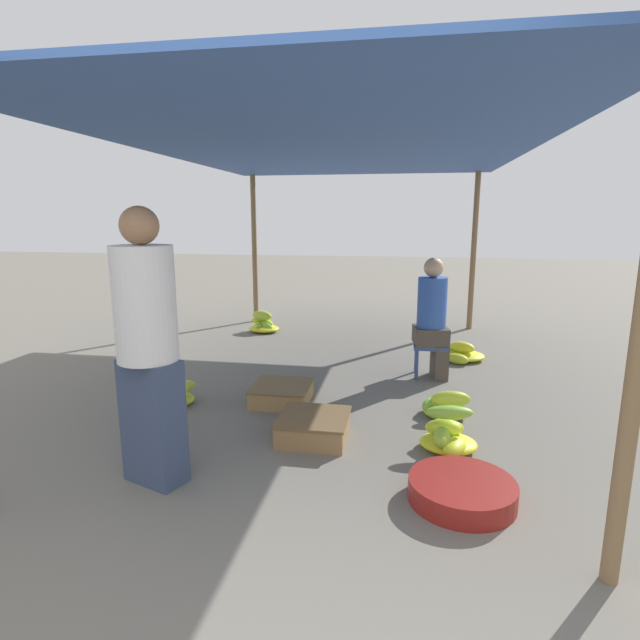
{
  "coord_description": "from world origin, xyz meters",
  "views": [
    {
      "loc": [
        0.7,
        -1.93,
        1.66
      ],
      "look_at": [
        0.0,
        2.14,
        0.81
      ],
      "focal_mm": 28.0,
      "sensor_mm": 36.0,
      "label": 1
    }
  ],
  "objects": [
    {
      "name": "ground_plane",
      "position": [
        0.0,
        0.0,
        0.0
      ],
      "size": [
        40.0,
        40.0,
        0.0
      ],
      "primitive_type": "plane",
      "color": "slate",
      "rests_on": "ground"
    },
    {
      "name": "canopy_post_front_right",
      "position": [
        1.68,
        0.3,
        1.15
      ],
      "size": [
        0.08,
        0.08,
        2.31
      ],
      "primitive_type": "cylinder",
      "color": "olive",
      "rests_on": "ground"
    },
    {
      "name": "canopy_post_back_left",
      "position": [
        -1.68,
        5.77,
        1.15
      ],
      "size": [
        0.08,
        0.08,
        2.31
      ],
      "primitive_type": "cylinder",
      "color": "olive",
      "rests_on": "ground"
    },
    {
      "name": "canopy_post_back_right",
      "position": [
        1.68,
        5.77,
        1.15
      ],
      "size": [
        0.08,
        0.08,
        2.31
      ],
      "primitive_type": "cylinder",
      "color": "olive",
      "rests_on": "ground"
    },
    {
      "name": "canopy_tarp",
      "position": [
        0.0,
        3.03,
        2.33
      ],
      "size": [
        3.76,
        5.87,
        0.04
      ],
      "primitive_type": "cube",
      "color": "#33569E",
      "rests_on": "canopy_post_front_left"
    },
    {
      "name": "vendor_foreground",
      "position": [
        -0.83,
        0.79,
        0.9
      ],
      "size": [
        0.47,
        0.47,
        1.73
      ],
      "color": "#384766",
      "rests_on": "ground"
    },
    {
      "name": "stool",
      "position": [
        0.98,
        3.27,
        0.29
      ],
      "size": [
        0.34,
        0.34,
        0.36
      ],
      "color": "#384C84",
      "rests_on": "ground"
    },
    {
      "name": "vendor_seated",
      "position": [
        1.0,
        3.27,
        0.65
      ],
      "size": [
        0.38,
        0.38,
        1.26
      ],
      "color": "#4C4238",
      "rests_on": "ground"
    },
    {
      "name": "basin_black",
      "position": [
        1.07,
        0.87,
        0.07
      ],
      "size": [
        0.63,
        0.63,
        0.13
      ],
      "color": "maroon",
      "rests_on": "ground"
    },
    {
      "name": "banana_pile_left_0",
      "position": [
        -1.34,
        2.06,
        0.1
      ],
      "size": [
        0.39,
        0.48,
        0.24
      ],
      "color": "#ABC92D",
      "rests_on": "ground"
    },
    {
      "name": "banana_pile_left_1",
      "position": [
        -1.35,
        5.04,
        0.1
      ],
      "size": [
        0.45,
        0.47,
        0.31
      ],
      "color": "#9FC430",
      "rests_on": "ground"
    },
    {
      "name": "banana_pile_right_0",
      "position": [
        1.04,
        1.53,
        0.11
      ],
      "size": [
        0.41,
        0.48,
        0.34
      ],
      "color": "#95C031",
      "rests_on": "ground"
    },
    {
      "name": "banana_pile_right_1",
      "position": [
        1.38,
        3.99,
        0.07
      ],
      "size": [
        0.52,
        0.55,
        0.22
      ],
      "color": "#78B437",
      "rests_on": "ground"
    },
    {
      "name": "banana_pile_right_2",
      "position": [
        1.06,
        2.18,
        0.09
      ],
      "size": [
        0.43,
        0.41,
        0.24
      ],
      "color": "#7AB536",
      "rests_on": "ground"
    },
    {
      "name": "crate_near",
      "position": [
        0.05,
        1.57,
        0.09
      ],
      "size": [
        0.53,
        0.53,
        0.18
      ],
      "color": "olive",
      "rests_on": "ground"
    },
    {
      "name": "crate_mid",
      "position": [
        -0.37,
        2.26,
        0.09
      ],
      "size": [
        0.52,
        0.52,
        0.17
      ],
      "color": "#9E7A4C",
      "rests_on": "ground"
    }
  ]
}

